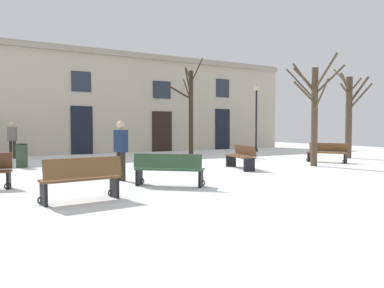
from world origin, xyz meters
TOP-DOWN VIEW (x-y plane):
  - ground_plane at (0.00, 0.00)m, footprint 37.90×37.90m
  - building_facade at (0.01, 10.23)m, footprint 23.69×0.60m
  - tree_right_of_center at (2.86, 7.15)m, footprint 1.65×2.34m
  - tree_center at (8.14, 0.79)m, footprint 1.99×2.51m
  - tree_near_facade at (3.72, -1.01)m, footprint 1.50×2.69m
  - streetlamp at (7.38, 6.85)m, footprint 0.30×0.30m
  - litter_bin at (-6.17, 4.09)m, footprint 0.43×0.43m
  - bench_near_center_tree at (-3.40, -2.69)m, footprint 1.63×1.52m
  - bench_near_lamp at (0.66, -0.39)m, footprint 0.90×1.87m
  - bench_back_to_back_left at (5.45, -0.21)m, footprint 1.14×1.69m
  - bench_back_to_back_right at (-5.82, -3.59)m, footprint 1.63×0.60m
  - person_by_shop_door at (-4.11, -1.09)m, footprint 0.33×0.43m
  - person_near_bench at (-6.11, 8.72)m, footprint 0.44×0.37m

SIDE VIEW (x-z plane):
  - ground_plane at x=0.00m, z-range 0.00..0.00m
  - bench_back_to_back_left at x=5.45m, z-range 0.01..0.85m
  - bench_near_center_tree at x=-3.40m, z-range 0.02..0.87m
  - litter_bin at x=-6.17m, z-range 0.00..0.90m
  - bench_near_lamp at x=0.66m, z-range 0.03..0.88m
  - bench_back_to_back_right at x=-5.82m, z-range 0.02..0.92m
  - person_by_shop_door at x=-4.11m, z-range 0.09..1.78m
  - person_near_bench at x=-6.11m, z-range 0.11..1.90m
  - tree_near_facade at x=3.72m, z-range 0.14..4.26m
  - tree_center at x=8.14m, z-range -0.03..4.54m
  - streetlamp at x=7.38m, z-range 0.45..4.65m
  - tree_right_of_center at x=2.86m, z-range 0.01..5.23m
  - building_facade at x=0.01m, z-range 0.06..6.07m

